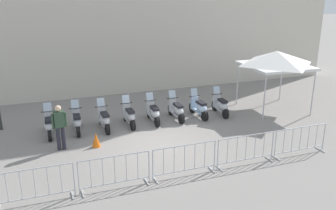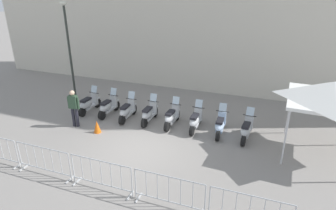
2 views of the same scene
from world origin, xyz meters
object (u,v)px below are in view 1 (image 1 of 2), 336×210
Objects in this scene: motorcycle_5 at (177,110)px; officer_near_row_end at (60,125)px; motorcycle_4 at (153,113)px; barrier_segment_3 at (246,150)px; motorcycle_6 at (199,108)px; barrier_segment_0 at (35,186)px; motorcycle_0 at (49,125)px; barrier_segment_4 at (300,141)px; canopy_tent at (276,59)px; traffic_cone at (96,140)px; motorcycle_1 at (77,122)px; motorcycle_7 at (221,106)px; barrier_segment_1 at (115,172)px; motorcycle_3 at (129,116)px; motorcycle_2 at (104,120)px.

officer_near_row_end reaches higher than motorcycle_5.
motorcycle_4 is 5.19m from barrier_segment_3.
barrier_segment_0 is at bearing -143.06° from motorcycle_6.
motorcycle_4 is at bearing 3.17° from motorcycle_0.
barrier_segment_4 is 0.74× the size of canopy_tent.
barrier_segment_0 is 3.89m from traffic_cone.
motorcycle_1 is at bearing -177.62° from motorcycle_6.
canopy_tent is (10.08, 1.82, 1.54)m from officer_near_row_end.
motorcycle_1 is 1.00× the size of motorcycle_7.
motorcycle_1 is 7.03m from barrier_segment_3.
motorcycle_0 reaches higher than barrier_segment_1.
motorcycle_0 is 1.11m from motorcycle_1.
canopy_tent is (2.77, -0.01, 2.06)m from motorcycle_7.
barrier_segment_3 is at bearing -80.22° from motorcycle_5.
motorcycle_1 and motorcycle_7 have the same top height.
motorcycle_3 is (2.22, 0.07, 0.00)m from motorcycle_1.
barrier_segment_0 is at bearing -154.19° from canopy_tent.
motorcycle_6 is 3.14× the size of traffic_cone.
motorcycle_4 is at bearing -178.41° from motorcycle_7.
motorcycle_2 is (1.12, -0.07, 0.00)m from motorcycle_1.
barrier_segment_1 is (-0.32, -4.83, 0.07)m from motorcycle_2.
motorcycle_0 is at bearing -177.20° from motorcycle_6.
barrier_segment_0 and barrier_segment_1 have the same top height.
traffic_cone is at bearing -108.09° from motorcycle_2.
officer_near_row_end is (-1.80, -1.52, 0.53)m from motorcycle_2.
barrier_segment_0 is at bearing -102.56° from officer_near_row_end.
motorcycle_5 is 0.80× the size of barrier_segment_0.
canopy_tent is at bearing 49.72° from barrier_segment_3.
barrier_segment_0 is at bearing -176.93° from barrier_segment_1.
officer_near_row_end reaches higher than motorcycle_4.
barrier_segment_4 is at bearing -31.15° from motorcycle_1.
motorcycle_2 is 0.80× the size of barrier_segment_3.
motorcycle_4 is at bearing 131.76° from barrier_segment_4.
barrier_segment_4 is 7.48m from traffic_cone.
motorcycle_6 is 5.15m from barrier_segment_4.
motorcycle_1 is at bearing 73.99° from barrier_segment_0.
motorcycle_7 is 7.56m from officer_near_row_end.
barrier_segment_0 is 12.21m from canopy_tent.
motorcycle_3 is 0.80× the size of barrier_segment_0.
motorcycle_1 is 5.54m from motorcycle_6.
motorcycle_4 is 3.31m from traffic_cone.
motorcycle_0 is at bearing -176.83° from motorcycle_4.
traffic_cone is at bearing 58.55° from barrier_segment_0.
officer_near_row_end is (-4.00, -1.74, 0.53)m from motorcycle_4.
motorcycle_3 reaches higher than barrier_segment_3.
motorcycle_3 is 7.48m from canopy_tent.
motorcycle_7 is 7.78m from barrier_segment_1.
motorcycle_5 is 3.14× the size of traffic_cone.
motorcycle_1 and motorcycle_3 have the same top height.
barrier_segment_0 is (-5.87, -5.23, 0.07)m from motorcycle_5.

